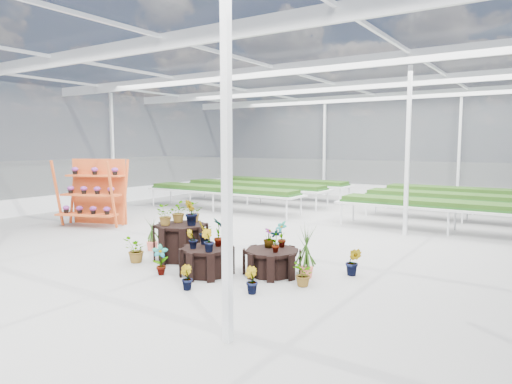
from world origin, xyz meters
The scene contains 10 objects.
ground_plane centered at (0.00, 0.00, 0.00)m, with size 24.00×24.00×0.00m, color gray.
greenhouse_shell centered at (0.00, 0.00, 2.25)m, with size 18.00×24.00×4.50m, color white, non-canonical shape.
steel_frame centered at (0.00, 0.00, 2.25)m, with size 18.00×24.00×4.50m, color silver, non-canonical shape.
nursery_benches centered at (0.00, 7.20, 0.42)m, with size 16.00×7.00×0.84m, color silver, non-canonical shape.
plinth_tall centered at (-0.27, -1.27, 0.38)m, with size 1.12×1.12×0.76m, color black.
plinth_mid centered at (0.93, -1.87, 0.26)m, with size 0.99×0.99×0.52m, color black.
plinth_low centered at (1.93, -1.17, 0.24)m, with size 1.06×1.06×0.48m, color black.
shelf_rack centered at (-5.25, 0.27, 1.00)m, with size 1.89×1.00×2.00m, color #C34C1E, non-canonical shape.
bird_table centered at (-6.38, 1.21, 0.76)m, with size 0.36×0.36×1.51m, color #D4B777, non-canonical shape.
nursery_plants centered at (0.52, -1.10, 0.51)m, with size 5.02×3.11×1.32m.
Camera 1 is at (6.28, -8.37, 2.45)m, focal length 32.00 mm.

